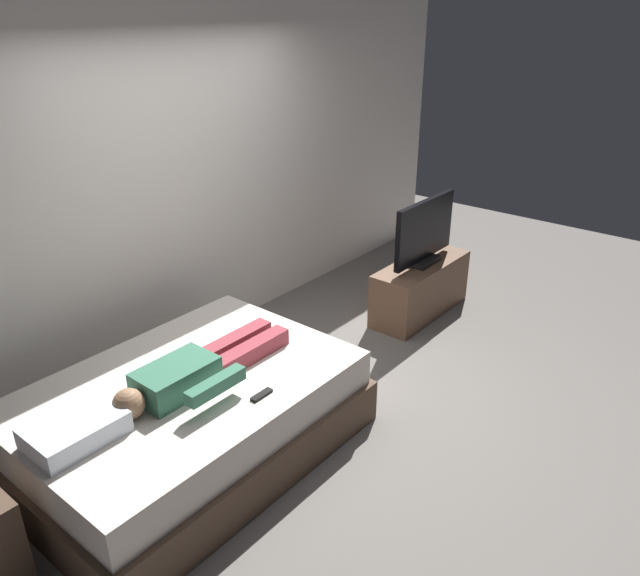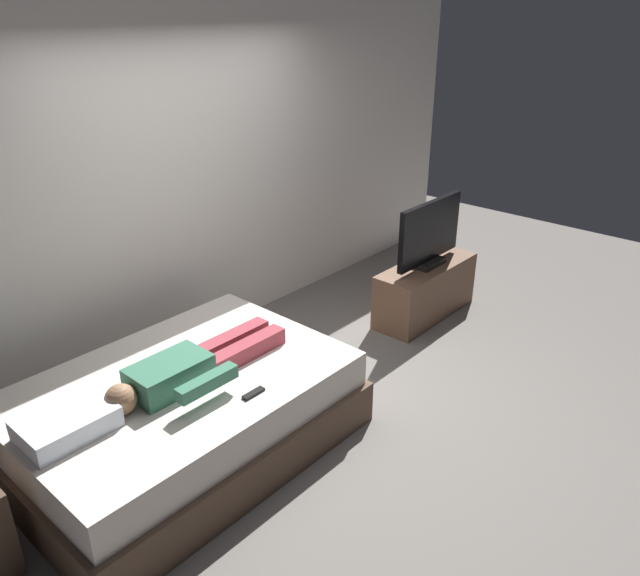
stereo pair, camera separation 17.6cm
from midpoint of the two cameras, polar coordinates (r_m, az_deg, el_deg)
ground_plane at (r=4.54m, az=1.76°, el=-10.70°), size 10.00×10.00×0.00m
back_wall at (r=5.23m, az=-8.51°, el=10.87°), size 6.40×0.10×2.80m
bed at (r=4.08m, az=-11.29°, el=-11.31°), size 2.08×1.45×0.54m
pillow at (r=3.60m, az=-20.96°, el=-11.58°), size 0.48×0.34×0.12m
person at (r=3.85m, az=-10.67°, el=-7.31°), size 1.26×0.46×0.18m
remote at (r=3.70m, az=-4.77°, el=-9.64°), size 0.15×0.04×0.02m
tv_stand at (r=5.74m, az=10.52°, el=-0.19°), size 1.10×0.40×0.50m
tv at (r=5.54m, az=10.94°, el=4.83°), size 0.88×0.20×0.59m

